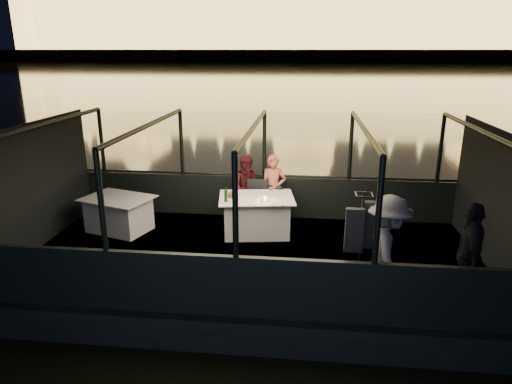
# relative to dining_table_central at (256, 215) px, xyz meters

# --- Properties ---
(river_water) EXTENTS (500.00, 500.00, 0.00)m
(river_water) POSITION_rel_dining_table_central_xyz_m (0.05, 79.03, -0.89)
(river_water) COLOR black
(river_water) RESTS_ON ground
(boat_hull) EXTENTS (8.60, 4.40, 1.00)m
(boat_hull) POSITION_rel_dining_table_central_xyz_m (0.05, -0.97, -0.89)
(boat_hull) COLOR black
(boat_hull) RESTS_ON river_water
(boat_deck) EXTENTS (8.00, 4.00, 0.04)m
(boat_deck) POSITION_rel_dining_table_central_xyz_m (0.05, -0.97, -0.41)
(boat_deck) COLOR black
(boat_deck) RESTS_ON boat_hull
(gunwale_port) EXTENTS (8.00, 0.08, 0.90)m
(gunwale_port) POSITION_rel_dining_table_central_xyz_m (0.05, 1.03, 0.06)
(gunwale_port) COLOR black
(gunwale_port) RESTS_ON boat_deck
(gunwale_starboard) EXTENTS (8.00, 0.08, 0.90)m
(gunwale_starboard) POSITION_rel_dining_table_central_xyz_m (0.05, -2.97, 0.06)
(gunwale_starboard) COLOR black
(gunwale_starboard) RESTS_ON boat_deck
(cabin_glass_port) EXTENTS (8.00, 0.02, 1.40)m
(cabin_glass_port) POSITION_rel_dining_table_central_xyz_m (0.05, 1.03, 1.21)
(cabin_glass_port) COLOR #99B2B2
(cabin_glass_port) RESTS_ON gunwale_port
(cabin_glass_starboard) EXTENTS (8.00, 0.02, 1.40)m
(cabin_glass_starboard) POSITION_rel_dining_table_central_xyz_m (0.05, -2.97, 1.21)
(cabin_glass_starboard) COLOR #99B2B2
(cabin_glass_starboard) RESTS_ON gunwale_starboard
(cabin_roof_glass) EXTENTS (8.00, 4.00, 0.02)m
(cabin_roof_glass) POSITION_rel_dining_table_central_xyz_m (0.05, -0.97, 1.91)
(cabin_roof_glass) COLOR #99B2B2
(cabin_roof_glass) RESTS_ON boat_deck
(end_wall_fore) EXTENTS (0.02, 4.00, 2.30)m
(end_wall_fore) POSITION_rel_dining_table_central_xyz_m (-3.95, -0.97, 0.76)
(end_wall_fore) COLOR black
(end_wall_fore) RESTS_ON boat_deck
(end_wall_aft) EXTENTS (0.02, 4.00, 2.30)m
(end_wall_aft) POSITION_rel_dining_table_central_xyz_m (4.05, -0.97, 0.76)
(end_wall_aft) COLOR black
(end_wall_aft) RESTS_ON boat_deck
(canopy_ribs) EXTENTS (8.00, 4.00, 2.30)m
(canopy_ribs) POSITION_rel_dining_table_central_xyz_m (0.05, -0.97, 0.76)
(canopy_ribs) COLOR black
(canopy_ribs) RESTS_ON boat_deck
(embankment) EXTENTS (400.00, 140.00, 6.00)m
(embankment) POSITION_rel_dining_table_central_xyz_m (0.05, 209.03, 0.11)
(embankment) COLOR #423D33
(embankment) RESTS_ON ground
(dining_table_central) EXTENTS (1.59, 1.26, 0.77)m
(dining_table_central) POSITION_rel_dining_table_central_xyz_m (0.00, 0.00, 0.00)
(dining_table_central) COLOR white
(dining_table_central) RESTS_ON boat_deck
(dining_table_aft) EXTENTS (1.55, 1.32, 0.70)m
(dining_table_aft) POSITION_rel_dining_table_central_xyz_m (-2.78, -0.14, 0.00)
(dining_table_aft) COLOR silver
(dining_table_aft) RESTS_ON boat_deck
(chair_port_left) EXTENTS (0.48, 0.48, 0.93)m
(chair_port_left) POSITION_rel_dining_table_central_xyz_m (-0.05, 0.45, 0.06)
(chair_port_left) COLOR black
(chair_port_left) RESTS_ON boat_deck
(chair_port_right) EXTENTS (0.51, 0.51, 0.82)m
(chair_port_right) POSITION_rel_dining_table_central_xyz_m (0.28, 0.45, 0.06)
(chair_port_right) COLOR black
(chair_port_right) RESTS_ON boat_deck
(coat_stand) EXTENTS (0.53, 0.46, 1.66)m
(coat_stand) POSITION_rel_dining_table_central_xyz_m (1.75, -2.30, 0.51)
(coat_stand) COLOR black
(coat_stand) RESTS_ON boat_deck
(person_woman_coral) EXTENTS (0.53, 0.36, 1.45)m
(person_woman_coral) POSITION_rel_dining_table_central_xyz_m (0.28, 0.72, 0.36)
(person_woman_coral) COLOR #CC644A
(person_woman_coral) RESTS_ON boat_deck
(person_man_maroon) EXTENTS (0.72, 0.58, 1.43)m
(person_man_maroon) POSITION_rel_dining_table_central_xyz_m (-0.27, 0.72, 0.36)
(person_man_maroon) COLOR #431217
(person_man_maroon) RESTS_ON boat_deck
(passenger_stripe) EXTENTS (0.69, 1.12, 1.66)m
(passenger_stripe) POSITION_rel_dining_table_central_xyz_m (2.10, -2.47, 0.47)
(passenger_stripe) COLOR silver
(passenger_stripe) RESTS_ON boat_deck
(passenger_dark) EXTENTS (0.54, 0.98, 1.57)m
(passenger_dark) POSITION_rel_dining_table_central_xyz_m (3.23, -2.34, 0.47)
(passenger_dark) COLOR black
(passenger_dark) RESTS_ON boat_deck
(wine_bottle) EXTENTS (0.08, 0.08, 0.29)m
(wine_bottle) POSITION_rel_dining_table_central_xyz_m (-0.55, -0.34, 0.53)
(wine_bottle) COLOR #163B15
(wine_bottle) RESTS_ON dining_table_central
(bread_basket) EXTENTS (0.25, 0.25, 0.08)m
(bread_basket) POSITION_rel_dining_table_central_xyz_m (-0.46, -0.03, 0.42)
(bread_basket) COLOR brown
(bread_basket) RESTS_ON dining_table_central
(amber_candle) EXTENTS (0.06, 0.06, 0.07)m
(amber_candle) POSITION_rel_dining_table_central_xyz_m (0.19, -0.22, 0.42)
(amber_candle) COLOR #F2993C
(amber_candle) RESTS_ON dining_table_central
(plate_near) EXTENTS (0.30, 0.30, 0.02)m
(plate_near) POSITION_rel_dining_table_central_xyz_m (0.44, -0.39, 0.39)
(plate_near) COLOR silver
(plate_near) RESTS_ON dining_table_central
(plate_far) EXTENTS (0.27, 0.27, 0.01)m
(plate_far) POSITION_rel_dining_table_central_xyz_m (-0.23, -0.12, 0.39)
(plate_far) COLOR white
(plate_far) RESTS_ON dining_table_central
(wine_glass_white) EXTENTS (0.07, 0.07, 0.17)m
(wine_glass_white) POSITION_rel_dining_table_central_xyz_m (-0.40, -0.30, 0.48)
(wine_glass_white) COLOR white
(wine_glass_white) RESTS_ON dining_table_central
(wine_glass_red) EXTENTS (0.07, 0.07, 0.19)m
(wine_glass_red) POSITION_rel_dining_table_central_xyz_m (0.27, 0.05, 0.48)
(wine_glass_red) COLOR silver
(wine_glass_red) RESTS_ON dining_table_central
(wine_glass_empty) EXTENTS (0.09, 0.09, 0.21)m
(wine_glass_empty) POSITION_rel_dining_table_central_xyz_m (0.15, -0.30, 0.48)
(wine_glass_empty) COLOR silver
(wine_glass_empty) RESTS_ON dining_table_central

